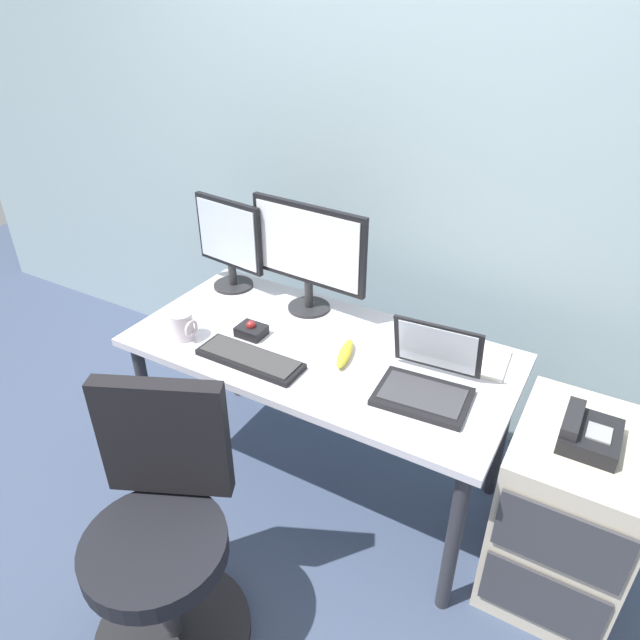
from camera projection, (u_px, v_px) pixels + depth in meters
name	position (u px, v px, depth m)	size (l,w,h in m)	color
ground_plane	(320.00, 477.00, 2.56)	(8.00, 8.00, 0.00)	#3C4863
back_wall	(406.00, 124.00, 2.36)	(6.00, 0.10, 2.80)	#92AAB1
desk	(320.00, 363.00, 2.23)	(1.48, 0.73, 0.70)	silver
file_cabinet	(565.00, 514.00, 1.96)	(0.42, 0.53, 0.68)	beige
desk_phone	(588.00, 434.00, 1.76)	(0.17, 0.20, 0.09)	black
office_chair	(163.00, 540.00, 1.78)	(0.54, 0.55, 0.92)	black
monitor_main	(308.00, 251.00, 2.31)	(0.53, 0.18, 0.46)	#262628
monitor_side	(229.00, 241.00, 2.51)	(0.36, 0.18, 0.41)	#262628
keyboard	(250.00, 359.00, 2.10)	(0.41, 0.14, 0.03)	black
laptop	(428.00, 378.00, 1.93)	(0.33, 0.31, 0.23)	black
trackball_mouse	(251.00, 330.00, 2.25)	(0.11, 0.09, 0.07)	black
coffee_mug	(182.00, 326.00, 2.22)	(0.10, 0.09, 0.11)	silver
paper_notepad	(487.00, 361.00, 2.10)	(0.15, 0.21, 0.01)	white
banana	(345.00, 353.00, 2.12)	(0.19, 0.04, 0.04)	yellow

